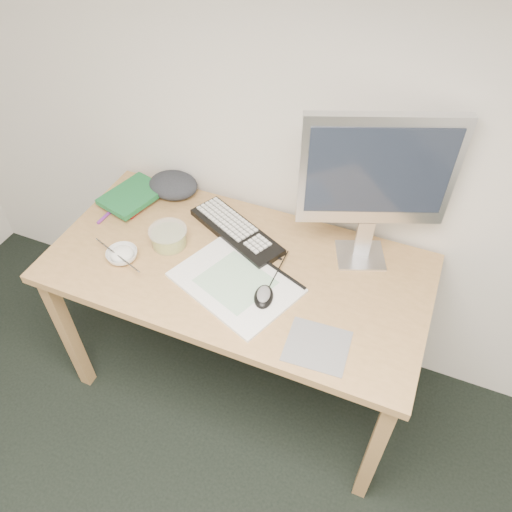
{
  "coord_description": "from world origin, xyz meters",
  "views": [
    {
      "loc": [
        0.45,
        0.29,
        2.08
      ],
      "look_at": [
        -0.03,
        1.43,
        0.83
      ],
      "focal_mm": 35.0,
      "sensor_mm": 36.0,
      "label": 1
    }
  ],
  "objects": [
    {
      "name": "monitor",
      "position": [
        0.3,
        1.65,
        1.12
      ],
      "size": [
        0.48,
        0.22,
        0.59
      ],
      "rotation": [
        0.0,
        0.0,
        0.37
      ],
      "color": "silver",
      "rests_on": "desk"
    },
    {
      "name": "cloth_lump",
      "position": [
        -0.53,
        1.72,
        0.79
      ],
      "size": [
        0.19,
        0.16,
        0.07
      ],
      "primitive_type": "ellipsoid",
      "rotation": [
        0.0,
        0.0,
        0.07
      ],
      "color": "#282C30",
      "rests_on": "desk"
    },
    {
      "name": "book_red",
      "position": [
        -0.67,
        1.62,
        0.76
      ],
      "size": [
        0.19,
        0.24,
        0.02
      ],
      "primitive_type": "cube",
      "rotation": [
        0.0,
        0.0,
        -0.14
      ],
      "color": "maroon",
      "rests_on": "desk"
    },
    {
      "name": "marker_orange",
      "position": [
        -0.68,
        1.57,
        0.76
      ],
      "size": [
        0.03,
        0.14,
        0.01
      ],
      "primitive_type": "cylinder",
      "rotation": [
        0.0,
        1.57,
        1.44
      ],
      "color": "#D75F19",
      "rests_on": "desk"
    },
    {
      "name": "pencil_black",
      "position": [
        -0.06,
        1.51,
        0.75
      ],
      "size": [
        0.2,
        0.03,
        0.01
      ],
      "primitive_type": "cylinder",
      "rotation": [
        0.0,
        1.57,
        0.12
      ],
      "color": "black",
      "rests_on": "desk"
    },
    {
      "name": "mousepad",
      "position": [
        0.28,
        1.2,
        0.75
      ],
      "size": [
        0.21,
        0.19,
        0.0
      ],
      "primitive_type": "cube",
      "rotation": [
        0.0,
        0.0,
        0.06
      ],
      "color": "slate",
      "rests_on": "desk"
    },
    {
      "name": "chopsticks",
      "position": [
        -0.51,
        1.28,
        0.79
      ],
      "size": [
        0.24,
        0.1,
        0.02
      ],
      "primitive_type": "cylinder",
      "rotation": [
        0.0,
        1.57,
        -0.34
      ],
      "color": "#ADADAF",
      "rests_on": "rice_bowl"
    },
    {
      "name": "mouse",
      "position": [
        0.05,
        1.31,
        0.78
      ],
      "size": [
        0.09,
        0.12,
        0.04
      ],
      "primitive_type": "ellipsoid",
      "rotation": [
        0.0,
        0.0,
        0.24
      ],
      "color": "black",
      "rests_on": "sketchpad"
    },
    {
      "name": "keyboard",
      "position": [
        -0.18,
        1.59,
        0.76
      ],
      "size": [
        0.44,
        0.31,
        0.03
      ],
      "primitive_type": "cube",
      "rotation": [
        0.0,
        0.0,
        -0.46
      ],
      "color": "black",
      "rests_on": "desk"
    },
    {
      "name": "desk",
      "position": [
        -0.11,
        1.43,
        0.67
      ],
      "size": [
        1.4,
        0.7,
        0.75
      ],
      "color": "tan",
      "rests_on": "ground"
    },
    {
      "name": "book_green",
      "position": [
        -0.66,
        1.6,
        0.78
      ],
      "size": [
        0.24,
        0.28,
        0.02
      ],
      "primitive_type": "cube",
      "rotation": [
        0.0,
        0.0,
        -0.25
      ],
      "color": "#196633",
      "rests_on": "book_red"
    },
    {
      "name": "pencil_pink",
      "position": [
        -0.12,
        1.53,
        0.75
      ],
      "size": [
        0.18,
        0.01,
        0.01
      ],
      "primitive_type": "cylinder",
      "rotation": [
        0.0,
        1.57,
        0.0
      ],
      "color": "pink",
      "rests_on": "desk"
    },
    {
      "name": "rice_bowl",
      "position": [
        -0.51,
        1.3,
        0.77
      ],
      "size": [
        0.15,
        0.15,
        0.04
      ],
      "primitive_type": "imported",
      "rotation": [
        0.0,
        0.0,
        -0.33
      ],
      "color": "white",
      "rests_on": "desk"
    },
    {
      "name": "marker_blue",
      "position": [
        -0.62,
        1.55,
        0.76
      ],
      "size": [
        0.07,
        0.11,
        0.01
      ],
      "primitive_type": "cylinder",
      "rotation": [
        0.0,
        1.57,
        1.05
      ],
      "color": "#2033AF",
      "rests_on": "desk"
    },
    {
      "name": "marker_purple",
      "position": [
        -0.71,
        1.5,
        0.76
      ],
      "size": [
        0.02,
        0.14,
        0.01
      ],
      "primitive_type": "cylinder",
      "rotation": [
        0.0,
        1.57,
        1.5
      ],
      "color": "#752895",
      "rests_on": "desk"
    },
    {
      "name": "pencil_tan",
      "position": [
        -0.04,
        1.49,
        0.75
      ],
      "size": [
        0.1,
        0.13,
        0.01
      ],
      "primitive_type": "cylinder",
      "rotation": [
        0.0,
        1.57,
        -0.92
      ],
      "color": "tan",
      "rests_on": "desk"
    },
    {
      "name": "sketchpad",
      "position": [
        -0.07,
        1.35,
        0.76
      ],
      "size": [
        0.5,
        0.43,
        0.01
      ],
      "primitive_type": "cube",
      "rotation": [
        0.0,
        0.0,
        -0.38
      ],
      "color": "silver",
      "rests_on": "desk"
    },
    {
      "name": "fruit_tub",
      "position": [
        -0.39,
        1.44,
        0.79
      ],
      "size": [
        0.15,
        0.15,
        0.07
      ],
      "primitive_type": "cylinder",
      "rotation": [
        0.0,
        0.0,
        0.03
      ],
      "color": "gold",
      "rests_on": "desk"
    }
  ]
}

